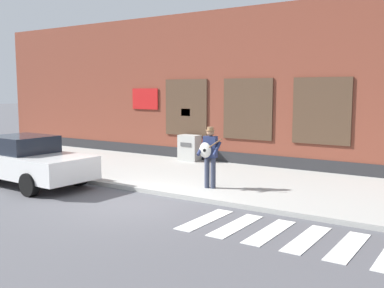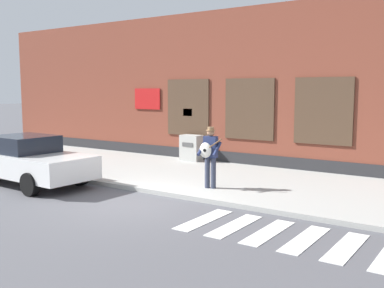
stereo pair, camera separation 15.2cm
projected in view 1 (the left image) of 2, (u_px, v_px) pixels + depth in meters
The scene contains 7 objects.
ground_plane at pixel (133, 204), 11.71m from camera, with size 160.00×160.00×0.00m, color #4C4C51.
sidewalk at pixel (210, 178), 14.86m from camera, with size 28.00×5.49×0.13m.
building_backdrop at pixel (270, 89), 18.42m from camera, with size 28.00×4.06×6.02m.
crosswalk at pixel (307, 239), 8.91m from camera, with size 5.20×1.90×0.01m.
red_car at pixel (27, 160), 13.93m from camera, with size 4.67×2.11×1.53m.
busker at pixel (209, 154), 12.84m from camera, with size 0.75×0.59×1.77m.
utility_box at pixel (189, 148), 17.98m from camera, with size 0.84×0.53×1.03m.
Camera 1 is at (7.62, -8.67, 2.94)m, focal length 42.00 mm.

